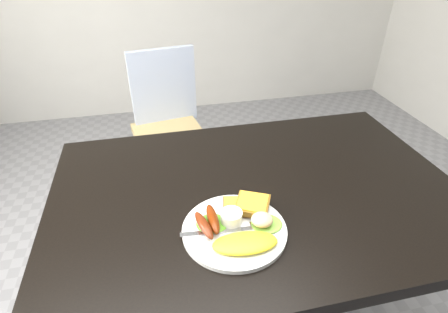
# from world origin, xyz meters

# --- Properties ---
(dining_table) EXTENTS (1.20, 0.80, 0.04)m
(dining_table) POSITION_xyz_m (0.00, 0.00, 0.73)
(dining_table) COLOR black
(dining_table) RESTS_ON ground
(dining_chair) EXTENTS (0.41, 0.41, 0.04)m
(dining_chair) POSITION_xyz_m (-0.20, 0.91, 0.45)
(dining_chair) COLOR tan
(dining_chair) RESTS_ON ground
(person) EXTENTS (0.62, 0.47, 1.57)m
(person) POSITION_xyz_m (-0.03, 0.45, 0.78)
(person) COLOR navy
(person) RESTS_ON ground
(plate) EXTENTS (0.26, 0.26, 0.01)m
(plate) POSITION_xyz_m (-0.11, -0.16, 0.76)
(plate) COLOR white
(plate) RESTS_ON dining_table
(lettuce_left) EXTENTS (0.10, 0.09, 0.01)m
(lettuce_left) POSITION_xyz_m (-0.16, -0.13, 0.77)
(lettuce_left) COLOR #598A1A
(lettuce_left) RESTS_ON plate
(lettuce_right) EXTENTS (0.09, 0.08, 0.01)m
(lettuce_right) POSITION_xyz_m (-0.03, -0.16, 0.77)
(lettuce_right) COLOR #5D9A28
(lettuce_right) RESTS_ON plate
(omelette) EXTENTS (0.16, 0.09, 0.02)m
(omelette) POSITION_xyz_m (-0.10, -0.22, 0.77)
(omelette) COLOR yellow
(omelette) RESTS_ON plate
(sausage_a) EXTENTS (0.05, 0.11, 0.03)m
(sausage_a) POSITION_xyz_m (-0.19, -0.15, 0.78)
(sausage_a) COLOR #5B2005
(sausage_a) RESTS_ON lettuce_left
(sausage_b) EXTENTS (0.03, 0.11, 0.03)m
(sausage_b) POSITION_xyz_m (-0.16, -0.13, 0.78)
(sausage_b) COLOR #6C3106
(sausage_b) RESTS_ON lettuce_left
(ramekin) EXTENTS (0.07, 0.07, 0.03)m
(ramekin) POSITION_xyz_m (-0.11, -0.13, 0.78)
(ramekin) COLOR white
(ramekin) RESTS_ON plate
(toast_a) EXTENTS (0.09, 0.09, 0.01)m
(toast_a) POSITION_xyz_m (-0.09, -0.09, 0.77)
(toast_a) COLOR #94602D
(toast_a) RESTS_ON plate
(toast_b) EXTENTS (0.12, 0.12, 0.01)m
(toast_b) POSITION_xyz_m (-0.05, -0.10, 0.78)
(toast_b) COLOR brown
(toast_b) RESTS_ON toast_a
(potato_salad) EXTENTS (0.07, 0.07, 0.03)m
(potato_salad) POSITION_xyz_m (-0.04, -0.17, 0.79)
(potato_salad) COLOR beige
(potato_salad) RESTS_ON lettuce_right
(fork) EXTENTS (0.18, 0.03, 0.00)m
(fork) POSITION_xyz_m (-0.16, -0.16, 0.76)
(fork) COLOR #ADAFB7
(fork) RESTS_ON plate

